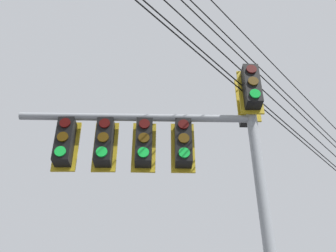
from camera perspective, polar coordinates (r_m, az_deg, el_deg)
The scene contains 2 objects.
signal_mast_assembly at distance 7.31m, azimuth 3.01°, elevation -4.81°, with size 3.30×3.84×7.25m.
overhead_wire_span at distance 9.37m, azimuth 13.28°, elevation 5.69°, with size 2.98×18.32×2.66m.
Camera 1 is at (3.58, -5.09, 1.80)m, focal length 43.63 mm.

